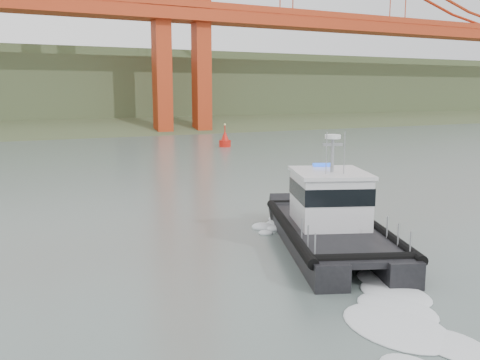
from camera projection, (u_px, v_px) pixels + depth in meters
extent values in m
plane|color=slate|center=(305.00, 248.00, 27.60)|extent=(400.00, 400.00, 0.00)
cube|color=#3F502D|center=(52.00, 131.00, 108.50)|extent=(500.00, 44.72, 16.25)
cube|color=#3F502D|center=(34.00, 99.00, 132.14)|extent=(500.00, 70.00, 18.00)
cube|color=#3F502D|center=(23.00, 81.00, 153.30)|extent=(500.00, 60.00, 16.00)
cube|color=#AD3315|center=(58.00, 7.00, 89.94)|extent=(260.00, 6.00, 2.20)
cube|color=black|center=(302.00, 240.00, 27.29)|extent=(6.00, 12.09, 1.36)
cube|color=black|center=(360.00, 239.00, 27.55)|extent=(6.00, 12.09, 1.36)
cube|color=black|center=(334.00, 232.00, 26.78)|extent=(8.20, 11.65, 0.28)
cube|color=silver|center=(329.00, 199.00, 27.65)|extent=(4.66, 5.04, 2.60)
cube|color=black|center=(330.00, 190.00, 27.58)|extent=(4.75, 5.13, 0.85)
cube|color=silver|center=(330.00, 173.00, 27.42)|extent=(4.96, 5.34, 0.18)
cylinder|color=gray|center=(332.00, 156.00, 26.94)|extent=(0.18, 0.18, 2.04)
cylinder|color=white|center=(333.00, 137.00, 26.78)|extent=(0.79, 0.79, 0.20)
cylinder|color=red|center=(225.00, 144.00, 77.76)|extent=(1.72, 1.72, 1.15)
cone|color=red|center=(225.00, 136.00, 77.58)|extent=(1.34, 1.34, 1.72)
cylinder|color=red|center=(225.00, 128.00, 77.39)|extent=(0.15, 0.15, 0.95)
sphere|color=#E5D87F|center=(225.00, 124.00, 77.29)|extent=(0.29, 0.29, 0.29)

